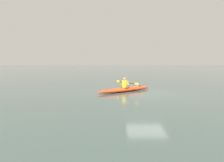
% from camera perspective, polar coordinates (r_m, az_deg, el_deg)
% --- Properties ---
extents(ground_plane, '(160.00, 160.00, 0.00)m').
position_cam_1_polar(ground_plane, '(12.77, 10.11, -3.76)').
color(ground_plane, '#384742').
extents(kayak, '(4.05, 3.24, 0.31)m').
position_cam_1_polar(kayak, '(13.47, 4.03, -2.51)').
color(kayak, red).
rests_on(kayak, ground).
extents(kayaker, '(1.45, 1.94, 0.70)m').
position_cam_1_polar(kayaker, '(13.37, 3.83, -0.66)').
color(kayaker, yellow).
rests_on(kayaker, kayak).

